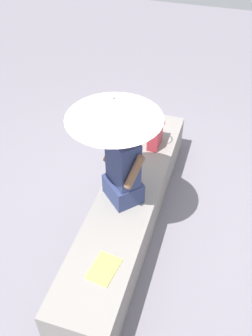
{
  "coord_description": "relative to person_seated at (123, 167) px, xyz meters",
  "views": [
    {
      "loc": [
        2.47,
        0.74,
        3.12
      ],
      "look_at": [
        0.03,
        -0.02,
        0.82
      ],
      "focal_mm": 40.01,
      "sensor_mm": 36.0,
      "label": 1
    }
  ],
  "objects": [
    {
      "name": "ground_plane",
      "position": [
        -0.07,
        0.04,
        -0.86
      ],
      "size": [
        14.0,
        14.0,
        0.0
      ],
      "primitive_type": "plane",
      "color": "slate"
    },
    {
      "name": "stone_bench",
      "position": [
        -0.07,
        0.04,
        -0.62
      ],
      "size": [
        2.87,
        0.57,
        0.47
      ],
      "primitive_type": "cube",
      "color": "gray",
      "rests_on": "ground"
    },
    {
      "name": "person_seated",
      "position": [
        0.0,
        0.0,
        0.0
      ],
      "size": [
        0.47,
        0.48,
        0.9
      ],
      "color": "navy",
      "rests_on": "stone_bench"
    },
    {
      "name": "parasol",
      "position": [
        0.06,
        -0.05,
        0.66
      ],
      "size": [
        0.8,
        0.8,
        1.16
      ],
      "color": "#B7B7BC",
      "rests_on": "stone_bench"
    },
    {
      "name": "handbag_black",
      "position": [
        -0.88,
        0.09,
        -0.23
      ],
      "size": [
        0.27,
        0.2,
        0.32
      ],
      "color": "#B2333D",
      "rests_on": "stone_bench"
    },
    {
      "name": "magazine",
      "position": [
        0.82,
        0.1,
        -0.38
      ],
      "size": [
        0.31,
        0.24,
        0.01
      ],
      "primitive_type": "cube",
      "rotation": [
        0.0,
        0.0,
        -0.15
      ],
      "color": "#EAE04C",
      "rests_on": "stone_bench"
    }
  ]
}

